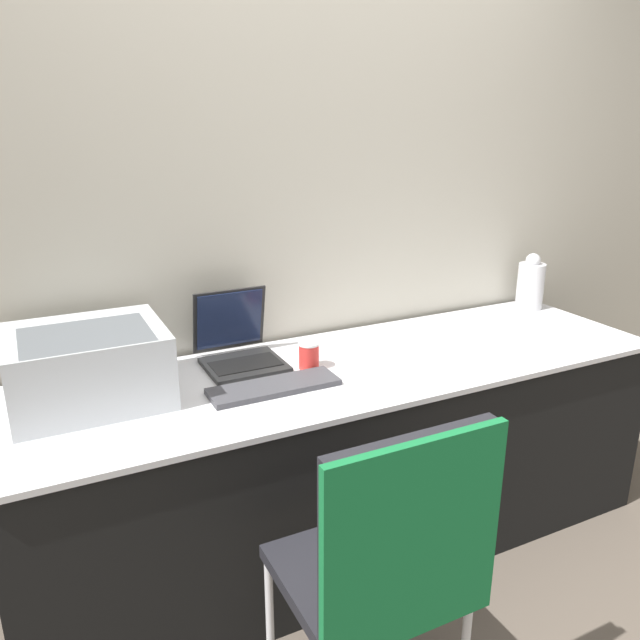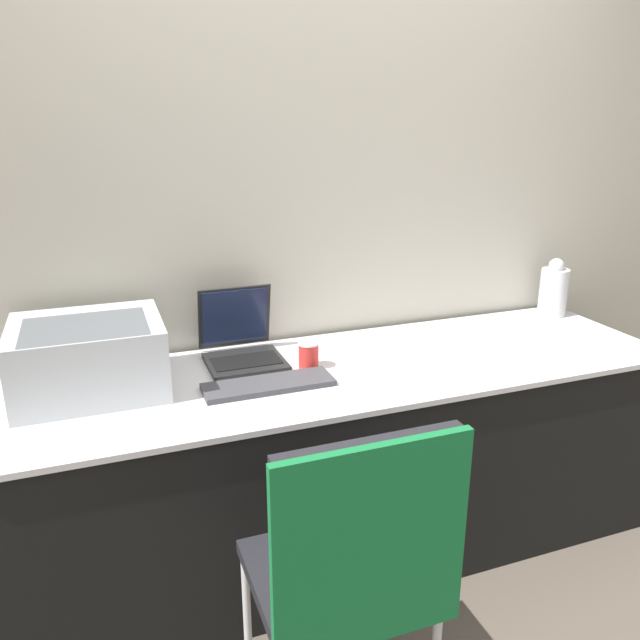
# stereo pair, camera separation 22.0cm
# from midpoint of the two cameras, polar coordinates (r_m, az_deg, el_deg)

# --- Properties ---
(ground_plane) EXTENTS (14.00, 14.00, 0.00)m
(ground_plane) POSITION_cam_midpoint_polar(r_m,az_deg,el_deg) (2.45, 8.87, -24.02)
(ground_plane) COLOR brown
(wall_back) EXTENTS (8.00, 0.05, 2.60)m
(wall_back) POSITION_cam_midpoint_polar(r_m,az_deg,el_deg) (2.53, 1.84, 10.48)
(wall_back) COLOR #B7B2A3
(wall_back) RESTS_ON ground_plane
(table) EXTENTS (2.46, 0.72, 0.76)m
(table) POSITION_cam_midpoint_polar(r_m,az_deg,el_deg) (2.48, 5.30, -12.43)
(table) COLOR black
(table) RESTS_ON ground_plane
(printer) EXTENTS (0.48, 0.40, 0.24)m
(printer) POSITION_cam_midpoint_polar(r_m,az_deg,el_deg) (2.15, -17.70, -3.09)
(printer) COLOR #B2B7BC
(printer) RESTS_ON table
(laptop_left) EXTENTS (0.28, 0.31, 0.26)m
(laptop_left) POSITION_cam_midpoint_polar(r_m,az_deg,el_deg) (2.34, -4.55, -2.34)
(laptop_left) COLOR black
(laptop_left) RESTS_ON table
(external_keyboard) EXTENTS (0.44, 0.14, 0.02)m
(external_keyboard) POSITION_cam_midpoint_polar(r_m,az_deg,el_deg) (2.12, -1.76, -5.99)
(external_keyboard) COLOR #3D3D42
(external_keyboard) RESTS_ON table
(coffee_cup) EXTENTS (0.08, 0.08, 0.10)m
(coffee_cup) POSITION_cam_midpoint_polar(r_m,az_deg,el_deg) (2.26, 1.73, -3.26)
(coffee_cup) COLOR red
(coffee_cup) RESTS_ON table
(metal_pitcher) EXTENTS (0.12, 0.12, 0.27)m
(metal_pitcher) POSITION_cam_midpoint_polar(r_m,az_deg,el_deg) (3.08, 22.53, 2.53)
(metal_pitcher) COLOR silver
(metal_pitcher) RESTS_ON table
(chair) EXTENTS (0.48, 0.42, 0.97)m
(chair) POSITION_cam_midpoint_polar(r_m,az_deg,el_deg) (1.63, 7.35, -20.96)
(chair) COLOR black
(chair) RESTS_ON ground_plane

